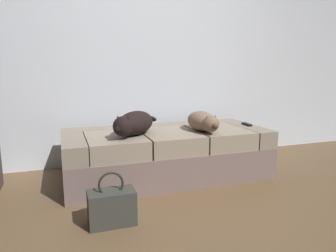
{
  "coord_description": "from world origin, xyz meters",
  "views": [
    {
      "loc": [
        -0.96,
        -1.73,
        1.07
      ],
      "look_at": [
        0.0,
        1.04,
        0.52
      ],
      "focal_mm": 33.26,
      "sensor_mm": 36.0,
      "label": 1
    }
  ],
  "objects": [
    {
      "name": "dog_dark",
      "position": [
        -0.35,
        0.97,
        0.57
      ],
      "size": [
        0.51,
        0.55,
        0.21
      ],
      "color": "black",
      "rests_on": "couch"
    },
    {
      "name": "tv_remote",
      "position": [
        0.89,
        1.06,
        0.48
      ],
      "size": [
        0.05,
        0.15,
        0.02
      ],
      "primitive_type": "cube",
      "rotation": [
        0.0,
        0.0,
        -0.07
      ],
      "color": "black",
      "rests_on": "couch"
    },
    {
      "name": "dog_tan",
      "position": [
        0.32,
        0.93,
        0.56
      ],
      "size": [
        0.24,
        0.55,
        0.19
      ],
      "color": "#7D614A",
      "rests_on": "couch"
    },
    {
      "name": "couch",
      "position": [
        0.0,
        1.09,
        0.23
      ],
      "size": [
        1.96,
        0.87,
        0.47
      ],
      "color": "#76605C",
      "rests_on": "ground"
    },
    {
      "name": "back_wall",
      "position": [
        0.0,
        1.75,
        1.4
      ],
      "size": [
        6.4,
        0.1,
        2.8
      ],
      "primitive_type": "cube",
      "color": "silver",
      "rests_on": "ground"
    },
    {
      "name": "handbag",
      "position": [
        -0.67,
        0.28,
        0.13
      ],
      "size": [
        0.32,
        0.18,
        0.38
      ],
      "color": "#353630",
      "rests_on": "ground"
    },
    {
      "name": "ground_plane",
      "position": [
        0.0,
        0.0,
        0.0
      ],
      "size": [
        10.0,
        10.0,
        0.0
      ],
      "primitive_type": "plane",
      "color": "brown"
    }
  ]
}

